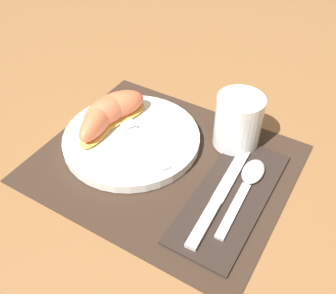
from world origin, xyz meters
TOP-DOWN VIEW (x-y plane):
  - ground_plane at (0.00, 0.00)m, footprint 3.00×3.00m
  - placemat at (0.00, 0.00)m, footprint 0.41×0.34m
  - plate at (-0.07, 0.01)m, footprint 0.24×0.24m
  - juice_glass at (0.08, 0.11)m, footprint 0.08×0.08m
  - napkin at (0.13, -0.01)m, footprint 0.10×0.26m
  - knife at (0.11, -0.02)m, footprint 0.03×0.23m
  - spoon at (0.14, 0.02)m, footprint 0.04×0.17m
  - fork at (-0.07, 0.02)m, footprint 0.18×0.11m
  - citrus_wedge_0 at (-0.13, 0.05)m, footprint 0.10×0.12m
  - citrus_wedge_1 at (-0.13, 0.02)m, footprint 0.07×0.10m
  - citrus_wedge_2 at (-0.13, 0.00)m, footprint 0.07×0.13m

SIDE VIEW (x-z plane):
  - ground_plane at x=0.00m, z-range 0.00..0.00m
  - placemat at x=0.00m, z-range 0.00..0.00m
  - napkin at x=0.13m, z-range 0.00..0.01m
  - knife at x=0.11m, z-range 0.01..0.01m
  - spoon at x=0.14m, z-range 0.01..0.02m
  - plate at x=-0.07m, z-range 0.00..0.02m
  - fork at x=-0.07m, z-range 0.02..0.02m
  - citrus_wedge_2 at x=-0.13m, z-range 0.02..0.06m
  - citrus_wedge_0 at x=-0.13m, z-range 0.02..0.06m
  - citrus_wedge_1 at x=-0.13m, z-range 0.02..0.06m
  - juice_glass at x=0.08m, z-range 0.00..0.09m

